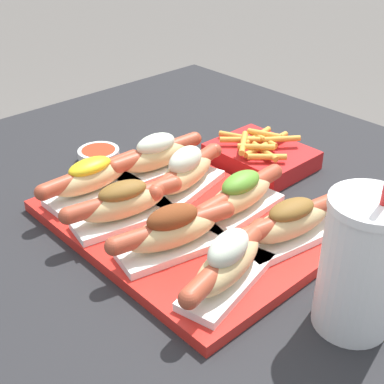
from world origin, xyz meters
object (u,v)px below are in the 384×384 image
object	(u,v)px
hot_dog_6	(240,195)
sauce_bowl	(99,155)
hot_dog_4	(156,156)
hot_dog_5	(187,173)
serving_tray	(183,223)
hot_dog_7	(290,223)
drink_cup	(360,265)
hot_dog_3	(228,263)
hot_dog_2	(173,231)
hot_dog_0	(91,178)
fries_basket	(260,154)
hot_dog_1	(124,203)

from	to	relation	value
hot_dog_6	sauce_bowl	world-z (taller)	hot_dog_6
hot_dog_4	hot_dog_5	bearing A→B (deg)	-3.69
hot_dog_4	sauce_bowl	world-z (taller)	hot_dog_4
hot_dog_5	sauce_bowl	world-z (taller)	hot_dog_5
hot_dog_6	hot_dog_4	bearing A→B (deg)	-177.17
serving_tray	hot_dog_7	xyz separation A→B (m)	(0.15, 0.07, 0.04)
hot_dog_6	hot_dog_7	xyz separation A→B (m)	(0.10, -0.00, -0.00)
hot_dog_5	drink_cup	xyz separation A→B (m)	(0.35, -0.05, 0.04)
hot_dog_6	hot_dog_7	distance (m)	0.10
hot_dog_3	sauce_bowl	xyz separation A→B (m)	(-0.44, 0.10, -0.04)
hot_dog_2	hot_dog_5	bearing A→B (deg)	131.06
hot_dog_0	fries_basket	xyz separation A→B (m)	(0.09, 0.32, -0.03)
hot_dog_0	hot_dog_2	size ratio (longest dim) A/B	1.02
hot_dog_4	hot_dog_5	distance (m)	0.09
hot_dog_6	hot_dog_1	bearing A→B (deg)	-125.49
hot_dog_2	hot_dog_6	world-z (taller)	hot_dog_2
serving_tray	hot_dog_5	distance (m)	0.09
drink_cup	fries_basket	distance (m)	0.43
hot_dog_4	hot_dog_7	world-z (taller)	hot_dog_4
serving_tray	drink_cup	distance (m)	0.31
sauce_bowl	drink_cup	bearing A→B (deg)	-2.00
hot_dog_6	serving_tray	bearing A→B (deg)	-124.17
hot_dog_6	sauce_bowl	size ratio (longest dim) A/B	2.54
hot_dog_5	drink_cup	world-z (taller)	drink_cup
hot_dog_7	drink_cup	xyz separation A→B (m)	(0.14, -0.06, 0.04)
hot_dog_1	fries_basket	distance (m)	0.33
serving_tray	hot_dog_1	size ratio (longest dim) A/B	2.17
hot_dog_1	hot_dog_5	world-z (taller)	hot_dog_5
hot_dog_0	hot_dog_7	world-z (taller)	hot_dog_7
hot_dog_0	hot_dog_7	distance (m)	0.33
hot_dog_6	drink_cup	distance (m)	0.25
serving_tray	hot_dog_0	xyz separation A→B (m)	(-0.15, -0.06, 0.04)
hot_dog_2	hot_dog_4	distance (m)	0.24
hot_dog_0	hot_dog_7	xyz separation A→B (m)	(0.30, 0.14, 0.00)
fries_basket	hot_dog_1	bearing A→B (deg)	-88.70
hot_dog_2	drink_cup	distance (m)	0.26
serving_tray	hot_dog_6	world-z (taller)	hot_dog_6
drink_cup	hot_dog_6	bearing A→B (deg)	166.04
serving_tray	hot_dog_2	xyz separation A→B (m)	(0.05, -0.07, 0.04)
hot_dog_5	hot_dog_6	xyz separation A→B (m)	(0.11, 0.02, -0.00)
hot_dog_3	hot_dog_4	world-z (taller)	hot_dog_3
hot_dog_4	hot_dog_5	world-z (taller)	hot_dog_5
serving_tray	sauce_bowl	distance (m)	0.28
hot_dog_1	hot_dog_6	bearing A→B (deg)	54.51
hot_dog_2	hot_dog_3	distance (m)	0.10
hot_dog_7	hot_dog_0	bearing A→B (deg)	-156.05
hot_dog_7	fries_basket	size ratio (longest dim) A/B	1.10
hot_dog_1	fries_basket	world-z (taller)	hot_dog_1
hot_dog_5	hot_dog_7	size ratio (longest dim) A/B	0.99
hot_dog_3	hot_dog_6	bearing A→B (deg)	127.46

